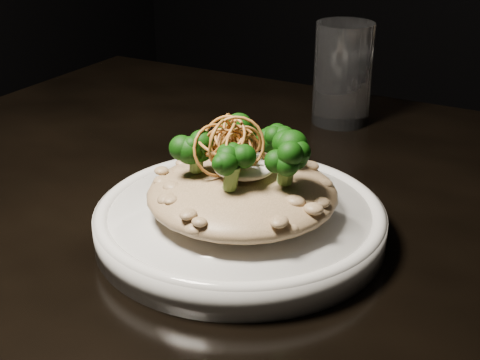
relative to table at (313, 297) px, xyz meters
name	(u,v)px	position (x,y,z in m)	size (l,w,h in m)	color
table	(313,297)	(0.00, 0.00, 0.00)	(1.10, 0.80, 0.75)	black
plate	(240,223)	(-0.05, -0.06, 0.10)	(0.26, 0.26, 0.03)	silver
risotto	(242,193)	(-0.05, -0.06, 0.13)	(0.16, 0.16, 0.04)	brown
broccoli	(243,147)	(-0.05, -0.05, 0.17)	(0.12, 0.12, 0.04)	black
cheese	(244,166)	(-0.04, -0.06, 0.15)	(0.05, 0.05, 0.01)	white
shallots	(233,141)	(-0.05, -0.06, 0.17)	(0.05, 0.05, 0.03)	brown
drinking_glass	(343,74)	(-0.08, 0.27, 0.15)	(0.07, 0.07, 0.13)	silver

